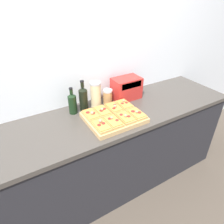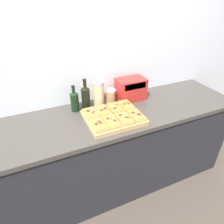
{
  "view_description": "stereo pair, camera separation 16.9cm",
  "coord_description": "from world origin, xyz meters",
  "px_view_note": "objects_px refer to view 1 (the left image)",
  "views": [
    {
      "loc": [
        -0.67,
        -0.98,
        1.85
      ],
      "look_at": [
        0.06,
        0.26,
        0.96
      ],
      "focal_mm": 32.0,
      "sensor_mm": 36.0,
      "label": 1
    },
    {
      "loc": [
        -0.52,
        -1.06,
        1.85
      ],
      "look_at": [
        0.06,
        0.26,
        0.96
      ],
      "focal_mm": 32.0,
      "sensor_mm": 36.0,
      "label": 2
    }
  ],
  "objects_px": {
    "olive_oil_bottle": "(72,103)",
    "grain_jar_short": "(108,96)",
    "wine_bottle": "(83,98)",
    "toaster_oven": "(126,88)",
    "cutting_board": "(114,118)",
    "grain_jar_tall": "(96,95)"
  },
  "relations": [
    {
      "from": "cutting_board",
      "to": "wine_bottle",
      "type": "height_order",
      "value": "wine_bottle"
    },
    {
      "from": "wine_bottle",
      "to": "toaster_oven",
      "type": "bearing_deg",
      "value": -0.1
    },
    {
      "from": "olive_oil_bottle",
      "to": "grain_jar_short",
      "type": "relative_size",
      "value": 1.74
    },
    {
      "from": "olive_oil_bottle",
      "to": "toaster_oven",
      "type": "height_order",
      "value": "olive_oil_bottle"
    },
    {
      "from": "cutting_board",
      "to": "grain_jar_tall",
      "type": "xyz_separation_m",
      "value": [
        -0.03,
        0.28,
        0.1
      ]
    },
    {
      "from": "wine_bottle",
      "to": "olive_oil_bottle",
      "type": "bearing_deg",
      "value": -180.0
    },
    {
      "from": "grain_jar_tall",
      "to": "wine_bottle",
      "type": "bearing_deg",
      "value": 180.0
    },
    {
      "from": "cutting_board",
      "to": "wine_bottle",
      "type": "bearing_deg",
      "value": 118.66
    },
    {
      "from": "grain_jar_short",
      "to": "wine_bottle",
      "type": "bearing_deg",
      "value": 180.0
    },
    {
      "from": "wine_bottle",
      "to": "grain_jar_short",
      "type": "bearing_deg",
      "value": 0.0
    },
    {
      "from": "grain_jar_short",
      "to": "cutting_board",
      "type": "bearing_deg",
      "value": -109.32
    },
    {
      "from": "olive_oil_bottle",
      "to": "cutting_board",
      "type": "bearing_deg",
      "value": -47.22
    },
    {
      "from": "toaster_oven",
      "to": "grain_jar_tall",
      "type": "bearing_deg",
      "value": 179.86
    },
    {
      "from": "wine_bottle",
      "to": "toaster_oven",
      "type": "distance_m",
      "value": 0.46
    },
    {
      "from": "grain_jar_short",
      "to": "grain_jar_tall",
      "type": "bearing_deg",
      "value": 180.0
    },
    {
      "from": "olive_oil_bottle",
      "to": "toaster_oven",
      "type": "bearing_deg",
      "value": -0.09
    },
    {
      "from": "toaster_oven",
      "to": "olive_oil_bottle",
      "type": "bearing_deg",
      "value": 179.91
    },
    {
      "from": "grain_jar_tall",
      "to": "grain_jar_short",
      "type": "height_order",
      "value": "grain_jar_tall"
    },
    {
      "from": "cutting_board",
      "to": "toaster_oven",
      "type": "distance_m",
      "value": 0.43
    },
    {
      "from": "grain_jar_tall",
      "to": "toaster_oven",
      "type": "bearing_deg",
      "value": -0.14
    },
    {
      "from": "olive_oil_bottle",
      "to": "grain_jar_tall",
      "type": "xyz_separation_m",
      "value": [
        0.23,
        0.0,
        0.02
      ]
    },
    {
      "from": "cutting_board",
      "to": "grain_jar_short",
      "type": "xyz_separation_m",
      "value": [
        0.1,
        0.28,
        0.05
      ]
    }
  ]
}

